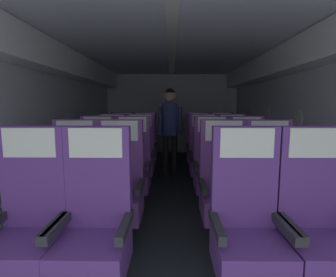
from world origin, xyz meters
TOP-DOWN VIEW (x-y plane):
  - ground at (0.00, 3.50)m, footprint 3.81×7.40m
  - fuselage_shell at (0.00, 3.78)m, footprint 3.69×7.05m
  - seat_a_left_window at (-0.97, 1.48)m, footprint 0.48×0.47m
  - seat_a_left_aisle at (-0.51, 1.48)m, footprint 0.48×0.47m
  - seat_a_right_aisle at (0.97, 1.50)m, footprint 0.48×0.47m
  - seat_a_right_window at (0.51, 1.49)m, footprint 0.48×0.47m
  - seat_b_left_window at (-0.96, 2.31)m, footprint 0.48×0.47m
  - seat_b_left_aisle at (-0.52, 2.31)m, footprint 0.48×0.47m
  - seat_b_right_aisle at (0.96, 2.30)m, footprint 0.48×0.47m
  - seat_b_right_window at (0.51, 2.33)m, footprint 0.48×0.47m
  - seat_c_left_window at (-0.97, 3.15)m, footprint 0.48×0.47m
  - seat_c_left_aisle at (-0.51, 3.14)m, footprint 0.48×0.47m
  - seat_c_right_aisle at (0.97, 3.13)m, footprint 0.48×0.47m
  - seat_c_right_window at (0.52, 3.15)m, footprint 0.48×0.47m
  - seat_d_left_window at (-0.96, 3.96)m, footprint 0.48×0.47m
  - seat_d_left_aisle at (-0.51, 3.95)m, footprint 0.48×0.47m
  - seat_d_right_aisle at (0.96, 3.95)m, footprint 0.48×0.47m
  - seat_d_right_window at (0.52, 3.96)m, footprint 0.48×0.47m
  - seat_e_left_window at (-0.96, 4.80)m, footprint 0.48×0.47m
  - seat_e_left_aisle at (-0.52, 4.80)m, footprint 0.48×0.47m
  - seat_e_right_aisle at (0.97, 4.79)m, footprint 0.48×0.47m
  - seat_e_right_window at (0.52, 4.78)m, footprint 0.48×0.47m
  - flight_attendant at (-0.04, 4.55)m, footprint 0.43×0.28m

SIDE VIEW (x-z plane):
  - ground at x=0.00m, z-range -0.02..0.00m
  - seat_a_left_window at x=-0.97m, z-range -0.10..1.07m
  - seat_a_left_aisle at x=-0.51m, z-range -0.10..1.07m
  - seat_a_right_aisle at x=0.97m, z-range -0.10..1.07m
  - seat_a_right_window at x=0.51m, z-range -0.10..1.07m
  - seat_b_left_window at x=-0.96m, z-range -0.10..1.07m
  - seat_b_left_aisle at x=-0.52m, z-range -0.10..1.07m
  - seat_b_right_aisle at x=0.96m, z-range -0.10..1.07m
  - seat_b_right_window at x=0.51m, z-range -0.10..1.07m
  - seat_c_left_window at x=-0.97m, z-range -0.10..1.07m
  - seat_c_left_aisle at x=-0.51m, z-range -0.10..1.07m
  - seat_c_right_aisle at x=0.97m, z-range -0.10..1.07m
  - seat_c_right_window at x=0.52m, z-range -0.10..1.07m
  - seat_d_left_window at x=-0.96m, z-range -0.10..1.07m
  - seat_d_left_aisle at x=-0.51m, z-range -0.10..1.07m
  - seat_d_right_aisle at x=0.96m, z-range -0.10..1.07m
  - seat_d_right_window at x=0.52m, z-range -0.10..1.07m
  - seat_e_left_window at x=-0.96m, z-range -0.10..1.07m
  - seat_e_left_aisle at x=-0.52m, z-range -0.10..1.07m
  - seat_e_right_aisle at x=0.97m, z-range -0.10..1.07m
  - seat_e_right_window at x=0.52m, z-range -0.10..1.07m
  - flight_attendant at x=-0.04m, z-range 0.19..1.79m
  - fuselage_shell at x=0.00m, z-range 0.48..2.68m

